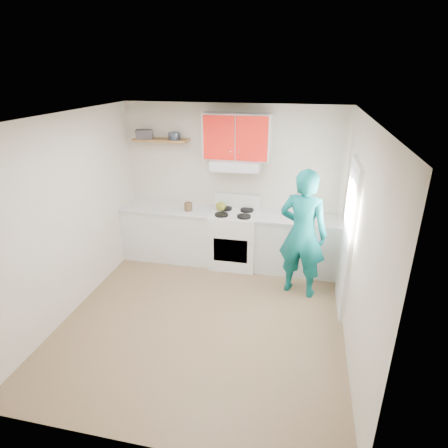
% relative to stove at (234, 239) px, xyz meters
% --- Properties ---
extents(floor, '(3.80, 3.80, 0.00)m').
position_rel_stove_xyz_m(floor, '(-0.10, -1.57, -0.46)').
color(floor, brown).
rests_on(floor, ground).
extents(ceiling, '(3.60, 3.80, 0.04)m').
position_rel_stove_xyz_m(ceiling, '(-0.10, -1.57, 2.14)').
color(ceiling, white).
rests_on(ceiling, floor).
extents(back_wall, '(3.60, 0.04, 2.60)m').
position_rel_stove_xyz_m(back_wall, '(-0.10, 0.32, 0.84)').
color(back_wall, beige).
rests_on(back_wall, floor).
extents(front_wall, '(3.60, 0.04, 2.60)m').
position_rel_stove_xyz_m(front_wall, '(-0.10, -3.47, 0.84)').
color(front_wall, beige).
rests_on(front_wall, floor).
extents(left_wall, '(0.04, 3.80, 2.60)m').
position_rel_stove_xyz_m(left_wall, '(-1.90, -1.57, 0.84)').
color(left_wall, beige).
rests_on(left_wall, floor).
extents(right_wall, '(0.04, 3.80, 2.60)m').
position_rel_stove_xyz_m(right_wall, '(1.70, -1.57, 0.84)').
color(right_wall, beige).
rests_on(right_wall, floor).
extents(door, '(0.05, 0.85, 2.05)m').
position_rel_stove_xyz_m(door, '(1.68, -0.88, 0.56)').
color(door, white).
rests_on(door, floor).
extents(door_glass, '(0.01, 0.55, 0.95)m').
position_rel_stove_xyz_m(door_glass, '(1.65, -0.88, 0.99)').
color(door_glass, white).
rests_on(door_glass, door).
extents(counter_left, '(1.52, 0.60, 0.90)m').
position_rel_stove_xyz_m(counter_left, '(-1.14, 0.02, -0.01)').
color(counter_left, silver).
rests_on(counter_left, floor).
extents(counter_right, '(1.32, 0.60, 0.90)m').
position_rel_stove_xyz_m(counter_right, '(1.04, 0.02, -0.01)').
color(counter_right, silver).
rests_on(counter_right, floor).
extents(stove, '(0.76, 0.65, 0.92)m').
position_rel_stove_xyz_m(stove, '(0.00, 0.00, 0.00)').
color(stove, white).
rests_on(stove, floor).
extents(range_hood, '(0.76, 0.44, 0.15)m').
position_rel_stove_xyz_m(range_hood, '(0.00, 0.10, 1.24)').
color(range_hood, silver).
rests_on(range_hood, back_wall).
extents(upper_cabinets, '(1.02, 0.33, 0.70)m').
position_rel_stove_xyz_m(upper_cabinets, '(0.00, 0.16, 1.66)').
color(upper_cabinets, red).
rests_on(upper_cabinets, back_wall).
extents(shelf, '(0.90, 0.30, 0.04)m').
position_rel_stove_xyz_m(shelf, '(-1.25, 0.18, 1.56)').
color(shelf, brown).
rests_on(shelf, back_wall).
extents(books, '(0.31, 0.26, 0.14)m').
position_rel_stove_xyz_m(books, '(-1.52, 0.15, 1.65)').
color(books, '#41393F').
rests_on(books, shelf).
extents(tin, '(0.19, 0.19, 0.11)m').
position_rel_stove_xyz_m(tin, '(-1.02, 0.17, 1.63)').
color(tin, '#333D4C').
rests_on(tin, shelf).
extents(kettle, '(0.21, 0.21, 0.15)m').
position_rel_stove_xyz_m(kettle, '(-0.25, 0.08, 0.53)').
color(kettle, olive).
rests_on(kettle, stove).
extents(crock, '(0.14, 0.14, 0.16)m').
position_rel_stove_xyz_m(crock, '(-0.76, -0.04, 0.52)').
color(crock, '#4E3822').
rests_on(crock, counter_left).
extents(cutting_board, '(0.32, 0.24, 0.02)m').
position_rel_stove_xyz_m(cutting_board, '(0.86, -0.03, 0.45)').
color(cutting_board, olive).
rests_on(cutting_board, counter_right).
extents(silicone_mat, '(0.32, 0.29, 0.01)m').
position_rel_stove_xyz_m(silicone_mat, '(1.54, -0.07, 0.44)').
color(silicone_mat, red).
rests_on(silicone_mat, counter_right).
extents(person, '(0.78, 0.61, 1.88)m').
position_rel_stove_xyz_m(person, '(1.10, -0.65, 0.48)').
color(person, '#0B6969').
rests_on(person, floor).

